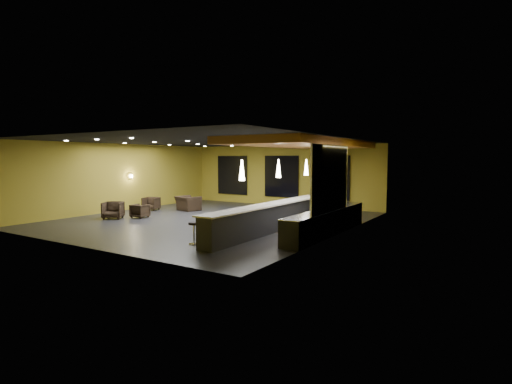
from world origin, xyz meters
The scene contains 34 objects.
floor centered at (0.00, 0.00, -0.05)m, with size 12.00×13.00×0.10m, color black.
ceiling centered at (0.00, 0.00, 3.55)m, with size 12.00×13.00×0.10m, color black.
wall_back centered at (0.00, 6.55, 1.75)m, with size 12.00×0.10×3.50m, color olive.
wall_front centered at (0.00, -6.55, 1.75)m, with size 12.00×0.10×3.50m, color olive.
wall_left centered at (-6.05, 0.00, 1.75)m, with size 0.10×13.00×3.50m, color olive.
wall_right centered at (6.05, 0.00, 1.75)m, with size 0.10×13.00×3.50m, color olive.
wood_soffit centered at (4.00, 1.00, 3.36)m, with size 3.60×8.00×0.28m, color brown.
window_left centered at (-3.50, 6.44, 1.70)m, with size 2.20×0.06×2.40m, color black.
window_center centered at (0.00, 6.44, 1.70)m, with size 2.20×0.06×2.40m, color black.
window_right centered at (3.00, 6.44, 1.70)m, with size 2.20×0.06×2.40m, color black.
tile_backsplash centered at (5.96, -1.00, 2.00)m, with size 0.06×3.20×2.40m, color white.
bar_counter centered at (3.65, -1.00, 0.50)m, with size 0.60×8.00×1.00m, color black.
bar_top centered at (3.65, -1.00, 1.02)m, with size 0.78×8.10×0.05m, color white.
prep_counter centered at (5.65, -0.50, 0.43)m, with size 0.70×6.00×0.86m, color black.
prep_top centered at (5.65, -0.50, 0.89)m, with size 0.72×6.00×0.03m, color silver.
wall_shelf_lower centered at (5.82, -1.20, 1.60)m, with size 0.30×1.50×0.03m, color silver.
wall_shelf_upper centered at (5.82, -1.20, 2.05)m, with size 0.30×1.50×0.03m, color silver.
column centered at (3.65, 3.60, 1.75)m, with size 0.60×0.60×3.50m, color olive.
wall_sconce centered at (-5.88, 0.50, 1.80)m, with size 0.22×0.22×0.22m, color #FFE5B2.
pendant_0 centered at (3.65, -3.00, 2.35)m, with size 0.20×0.20×0.70m, color white.
pendant_1 centered at (3.65, -0.50, 2.35)m, with size 0.20×0.20×0.70m, color white.
pendant_2 centered at (3.65, 2.00, 2.35)m, with size 0.20×0.20×0.70m, color white.
staff_a centered at (4.61, 1.45, 0.84)m, with size 0.61×0.40×1.68m, color black.
staff_b centered at (4.79, 1.96, 0.95)m, with size 0.92×0.72×1.89m, color black.
staff_c centered at (4.94, 2.19, 0.95)m, with size 0.92×0.60×1.89m, color black.
armchair_a centered at (-4.03, -2.15, 0.39)m, with size 0.83×0.85×0.78m, color black.
armchair_b centered at (-3.22, -1.29, 0.32)m, with size 0.68×0.70×0.64m, color black.
armchair_c centered at (-4.82, 0.90, 0.35)m, with size 0.74×0.77×0.70m, color black.
armchair_d centered at (-3.10, 1.86, 0.38)m, with size 1.15×1.01×0.75m, color black.
bar_stool_0 centered at (2.74, -4.38, 0.46)m, with size 0.36×0.36×0.71m.
bar_stool_1 centered at (2.72, -2.72, 0.49)m, with size 0.39×0.39×0.77m.
bar_stool_2 centered at (2.89, -0.96, 0.48)m, with size 0.38×0.38×0.75m.
bar_stool_3 centered at (2.76, 0.77, 0.55)m, with size 0.43×0.43×0.86m.
bar_stool_4 centered at (2.77, 2.32, 0.48)m, with size 0.38×0.38×0.75m.
Camera 1 is at (11.08, -13.92, 2.72)m, focal length 28.00 mm.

